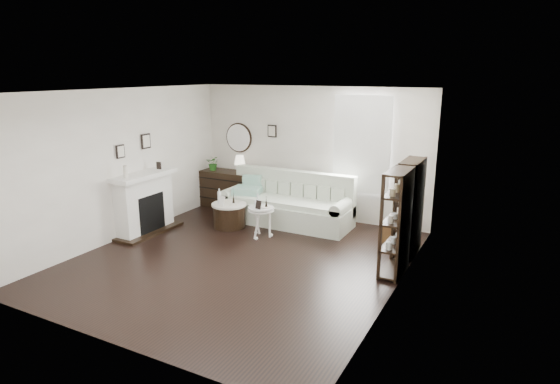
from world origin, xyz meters
The scene contains 18 objects.
room centered at (0.73, 2.70, 1.60)m, with size 5.50×5.50×5.50m.
fireplace centered at (-2.32, 0.30, 0.54)m, with size 0.50×1.40×1.84m.
shelf_unit_far centered at (2.33, 1.55, 0.80)m, with size 0.30×0.80×1.60m.
shelf_unit_near centered at (2.33, 0.65, 0.80)m, with size 0.30×0.80×1.60m.
sofa centered at (-0.20, 2.08, 0.34)m, with size 2.65×0.92×1.03m.
quilt centered at (-1.07, 1.95, 0.60)m, with size 0.55×0.45×0.14m, color #268E5D.
suitcase centered at (2.09, 1.89, 0.19)m, with size 0.56×0.19×0.37m, color brown.
dresser centered at (-1.93, 2.47, 0.41)m, with size 1.23×0.53×0.82m.
table_lamp centered at (-1.57, 2.47, 1.01)m, with size 0.24×0.24×0.39m, color #F1E8CB, non-canonical shape.
potted_plant centered at (-2.24, 2.42, 0.99)m, with size 0.29×0.25×0.33m, color #205719.
drum_table centered at (-1.09, 1.30, 0.24)m, with size 0.68×0.68×0.48m.
pedestal_table centered at (-0.24, 1.08, 0.53)m, with size 0.48×0.48×0.58m.
eiffel_drum centered at (-1.02, 1.35, 0.58)m, with size 0.12×0.12×0.20m, color black, non-canonical shape.
bottle_drum centered at (-1.26, 1.23, 0.63)m, with size 0.07×0.07×0.30m, color silver.
card_frame_drum centered at (-1.14, 1.13, 0.57)m, with size 0.14×0.01×0.18m, color white.
eiffel_ped centered at (-0.15, 1.11, 0.67)m, with size 0.11×0.11×0.18m, color black, non-canonical shape.
flask_ped centered at (-0.33, 1.10, 0.70)m, with size 0.13×0.13×0.25m, color silver, non-canonical shape.
card_frame_ped centered at (-0.22, 0.95, 0.66)m, with size 0.12×0.01×0.16m, color black.
Camera 1 is at (3.87, -6.02, 2.99)m, focal length 30.00 mm.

